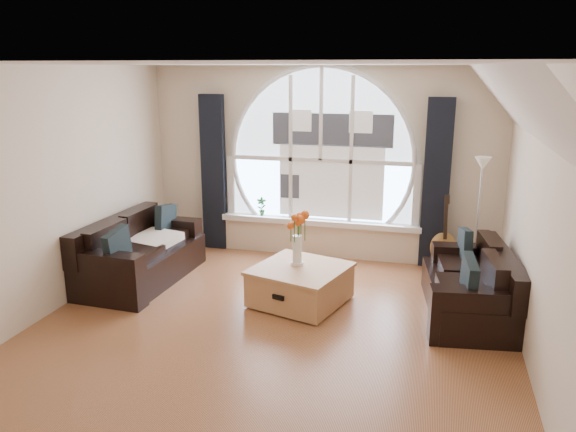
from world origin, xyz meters
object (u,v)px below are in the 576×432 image
object	(u,v)px
sofa_left	(141,251)
coffee_chest	(300,283)
vase_flowers	(297,232)
potted_plant	(262,206)
guitar	(445,231)
sofa_right	(470,280)
floor_lamp	(478,219)

from	to	relation	value
sofa_left	coffee_chest	size ratio (longest dim) A/B	1.86
vase_flowers	potted_plant	distance (m)	1.90
coffee_chest	guitar	bearing A→B (deg)	61.27
sofa_right	potted_plant	xyz separation A→B (m)	(-2.89, 1.54, 0.29)
coffee_chest	vase_flowers	distance (m)	0.60
guitar	potted_plant	world-z (taller)	guitar
floor_lamp	potted_plant	size ratio (longest dim) A/B	5.87
sofa_right	vase_flowers	distance (m)	1.99
sofa_right	coffee_chest	xyz separation A→B (m)	(-1.88, -0.19, -0.16)
potted_plant	floor_lamp	bearing A→B (deg)	-7.41
sofa_left	vase_flowers	size ratio (longest dim) A/B	2.61
sofa_left	guitar	size ratio (longest dim) A/B	1.72
sofa_left	sofa_right	bearing A→B (deg)	2.52
sofa_left	floor_lamp	xyz separation A→B (m)	(4.14, 1.15, 0.40)
sofa_right	potted_plant	size ratio (longest dim) A/B	6.16
sofa_right	guitar	size ratio (longest dim) A/B	1.59
sofa_left	coffee_chest	world-z (taller)	sofa_left
sofa_left	floor_lamp	size ratio (longest dim) A/B	1.14
sofa_right	potted_plant	world-z (taller)	potted_plant
coffee_chest	vase_flowers	xyz separation A→B (m)	(-0.06, 0.08, 0.59)
floor_lamp	guitar	distance (m)	0.55
sofa_left	guitar	world-z (taller)	guitar
sofa_left	floor_lamp	bearing A→B (deg)	17.98
sofa_left	vase_flowers	xyz separation A→B (m)	(2.08, -0.10, 0.43)
sofa_left	potted_plant	world-z (taller)	potted_plant
sofa_right	vase_flowers	bearing A→B (deg)	175.42
sofa_right	potted_plant	bearing A→B (deg)	144.32
vase_flowers	floor_lamp	xyz separation A→B (m)	(2.06, 1.25, -0.03)
vase_flowers	potted_plant	xyz separation A→B (m)	(-0.95, 1.64, -0.14)
vase_flowers	guitar	bearing A→B (deg)	42.53
coffee_chest	floor_lamp	world-z (taller)	floor_lamp
sofa_right	floor_lamp	size ratio (longest dim) A/B	1.05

